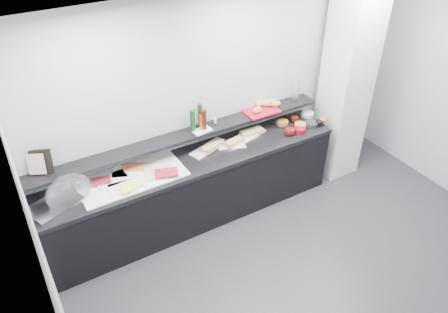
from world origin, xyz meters
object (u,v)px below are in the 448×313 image
sandwich_plate_mid (232,146)px  bread_tray (261,111)px  framed_print (41,162)px  cloche_base (55,205)px  carafe (295,90)px  condiment_tray (202,130)px

sandwich_plate_mid → bread_tray: size_ratio=0.78×
sandwich_plate_mid → framed_print: size_ratio=1.28×
cloche_base → carafe: carafe is taller
framed_print → condiment_tray: size_ratio=1.17×
sandwich_plate_mid → framed_print: framed_print is taller
sandwich_plate_mid → bread_tray: (0.52, 0.16, 0.25)m
bread_tray → framed_print: bearing=179.0°
condiment_tray → bread_tray: bearing=-4.6°
sandwich_plate_mid → bread_tray: bearing=38.2°
cloche_base → framed_print: bearing=66.2°
cloche_base → condiment_tray: 1.78m
condiment_tray → carafe: bearing=-4.9°
bread_tray → carafe: carafe is taller
bread_tray → condiment_tray: bearing=-177.0°
framed_print → condiment_tray: (1.75, -0.11, -0.12)m
sandwich_plate_mid → carafe: carafe is taller
framed_print → condiment_tray: 1.75m
condiment_tray → framed_print: bearing=169.4°
bread_tray → carafe: (0.53, 0.02, 0.14)m
cloche_base → framed_print: size_ratio=1.92×
sandwich_plate_mid → framed_print: bearing=-165.5°
cloche_base → bread_tray: (2.60, 0.20, 0.24)m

